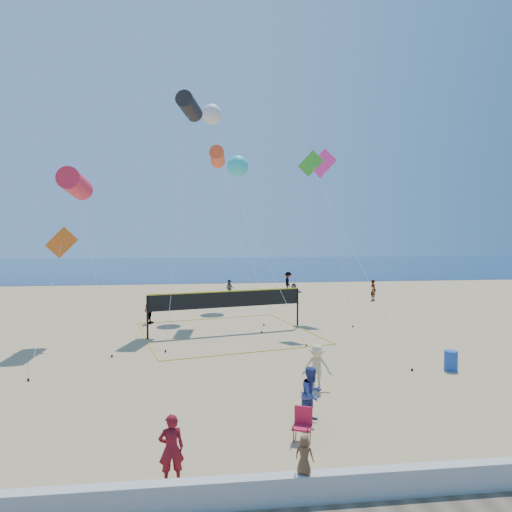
{
  "coord_description": "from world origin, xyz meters",
  "views": [
    {
      "loc": [
        -2.29,
        -11.84,
        5.51
      ],
      "look_at": [
        -0.61,
        2.0,
        4.78
      ],
      "focal_mm": 32.0,
      "sensor_mm": 36.0,
      "label": 1
    }
  ],
  "objects": [
    {
      "name": "far_person_0",
      "position": [
        -5.37,
        15.95,
        0.84
      ],
      "size": [
        0.76,
        1.07,
        1.68
      ],
      "primitive_type": "imported",
      "rotation": [
        0.0,
        0.0,
        1.17
      ],
      "color": "gray",
      "rests_on": "ground"
    },
    {
      "name": "ground",
      "position": [
        0.0,
        0.0,
        0.0
      ],
      "size": [
        120.0,
        120.0,
        0.0
      ],
      "primitive_type": "plane",
      "color": "tan",
      "rests_on": "ground"
    },
    {
      "name": "camp_chair",
      "position": [
        0.36,
        -0.3,
        0.5
      ],
      "size": [
        0.61,
        0.71,
        0.99
      ],
      "rotation": [
        0.0,
        0.0,
        -0.41
      ],
      "color": "red",
      "rests_on": "ground"
    },
    {
      "name": "kite_0",
      "position": [
        -8.58,
        12.31,
        7.95
      ],
      "size": [
        3.0,
        5.11,
        8.7
      ],
      "rotation": [
        0.0,
        0.0,
        -0.02
      ],
      "color": "red",
      "rests_on": "ground"
    },
    {
      "name": "kite_1",
      "position": [
        -2.9,
        15.89,
        12.96
      ],
      "size": [
        1.87,
        8.08,
        13.64
      ],
      "rotation": [
        0.0,
        0.0,
        -0.26
      ],
      "color": "black",
      "rests_on": "ground"
    },
    {
      "name": "far_person_2",
      "position": [
        11.57,
        23.4,
        0.83
      ],
      "size": [
        0.49,
        0.66,
        1.67
      ],
      "primitive_type": "imported",
      "rotation": [
        0.0,
        0.0,
        1.73
      ],
      "color": "gray",
      "rests_on": "ground"
    },
    {
      "name": "far_person_4",
      "position": [
        5.62,
        28.84,
        0.95
      ],
      "size": [
        0.8,
        1.28,
        1.9
      ],
      "primitive_type": "imported",
      "rotation": [
        0.0,
        0.0,
        1.49
      ],
      "color": "gray",
      "rests_on": "ground"
    },
    {
      "name": "kite_6",
      "position": [
        -1.47,
        20.32,
        13.67
      ],
      "size": [
        3.32,
        8.64,
        14.38
      ],
      "rotation": [
        0.0,
        0.0,
        -0.2
      ],
      "color": "silver",
      "rests_on": "ground"
    },
    {
      "name": "kite_5",
      "position": [
        5.73,
        17.43,
        9.58
      ],
      "size": [
        1.65,
        4.69,
        10.97
      ],
      "rotation": [
        0.0,
        0.0,
        -0.37
      ],
      "color": "#F63298",
      "rests_on": "ground"
    },
    {
      "name": "woman",
      "position": [
        -2.96,
        -1.94,
        0.77
      ],
      "size": [
        0.62,
        0.46,
        1.54
      ],
      "primitive_type": "imported",
      "rotation": [
        0.0,
        0.0,
        3.31
      ],
      "color": "maroon",
      "rests_on": "ground"
    },
    {
      "name": "toddler",
      "position": [
        -0.23,
        -3.0,
        1.0
      ],
      "size": [
        0.46,
        0.41,
        0.79
      ],
      "primitive_type": "imported",
      "rotation": [
        0.0,
        0.0,
        2.63
      ],
      "color": "brown",
      "rests_on": "seawall"
    },
    {
      "name": "seawall",
      "position": [
        0.0,
        -3.0,
        0.3
      ],
      "size": [
        32.0,
        0.3,
        0.6
      ],
      "primitive_type": "cube",
      "color": "beige",
      "rests_on": "ground"
    },
    {
      "name": "kite_4",
      "position": [
        4.15,
        13.19,
        8.72
      ],
      "size": [
        2.75,
        9.13,
        10.18
      ],
      "rotation": [
        0.0,
        0.0,
        -0.26
      ],
      "color": "green",
      "rests_on": "ground"
    },
    {
      "name": "far_person_1",
      "position": [
        4.94,
        23.06,
        0.75
      ],
      "size": [
        1.44,
        0.68,
        1.5
      ],
      "primitive_type": "imported",
      "rotation": [
        0.0,
        0.0,
        -0.18
      ],
      "color": "gray",
      "rests_on": "ground"
    },
    {
      "name": "kite_3",
      "position": [
        -9.09,
        11.35,
        4.74
      ],
      "size": [
        1.61,
        6.18,
        5.8
      ],
      "rotation": [
        0.0,
        0.0,
        0.15
      ],
      "color": "#CA5819",
      "rests_on": "ground"
    },
    {
      "name": "ocean",
      "position": [
        0.0,
        62.0,
        0.01
      ],
      "size": [
        140.0,
        50.0,
        0.03
      ],
      "primitive_type": "cube",
      "color": "#102A4D",
      "rests_on": "ground"
    },
    {
      "name": "bystander_b",
      "position": [
        1.72,
        3.48,
        0.8
      ],
      "size": [
        1.13,
        0.78,
        1.61
      ],
      "primitive_type": "imported",
      "rotation": [
        0.0,
        0.0,
        -0.19
      ],
      "color": "beige",
      "rests_on": "ground"
    },
    {
      "name": "trash_barrel",
      "position": [
        7.61,
        5.03,
        0.39
      ],
      "size": [
        0.65,
        0.65,
        0.78
      ],
      "primitive_type": "cylinder",
      "rotation": [
        0.0,
        0.0,
        -0.31
      ],
      "color": "#1A48AC",
      "rests_on": "ground"
    },
    {
      "name": "volleyball_net",
      "position": [
        -0.89,
        12.82,
        1.59
      ],
      "size": [
        10.44,
        10.33,
        2.33
      ],
      "rotation": [
        0.0,
        0.0,
        0.23
      ],
      "color": "black",
      "rests_on": "ground"
    },
    {
      "name": "kite_7",
      "position": [
        0.51,
        22.45,
        10.45
      ],
      "size": [
        1.86,
        8.94,
        11.25
      ],
      "rotation": [
        0.0,
        0.0,
        -0.19
      ],
      "color": "#30C9D0",
      "rests_on": "ground"
    },
    {
      "name": "bystander_a",
      "position": [
        0.9,
        0.89,
        0.8
      ],
      "size": [
        0.99,
        0.95,
        1.61
      ],
      "primitive_type": "imported",
      "rotation": [
        0.0,
        0.0,
        0.61
      ],
      "color": "navy",
      "rests_on": "ground"
    },
    {
      "name": "far_person_3",
      "position": [
        0.14,
        26.68,
        0.73
      ],
      "size": [
        0.84,
        0.73,
        1.45
      ],
      "primitive_type": "imported",
      "rotation": [
        0.0,
        0.0,
        -0.3
      ],
      "color": "gray",
      "rests_on": "ground"
    },
    {
      "name": "kite_2",
      "position": [
        -1.22,
        16.93,
        10.2
      ],
      "size": [
        4.53,
        8.67,
        10.79
      ],
      "rotation": [
        0.0,
        0.0,
        -0.08
      ],
      "color": "#FB4D23",
      "rests_on": "ground"
    }
  ]
}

